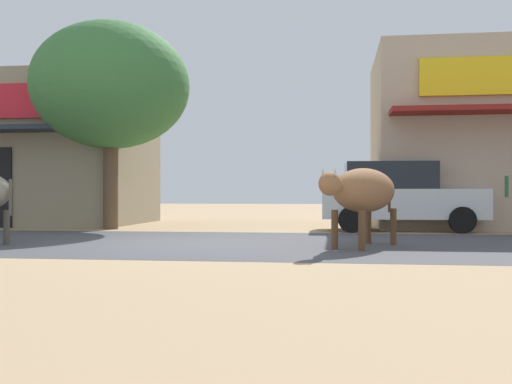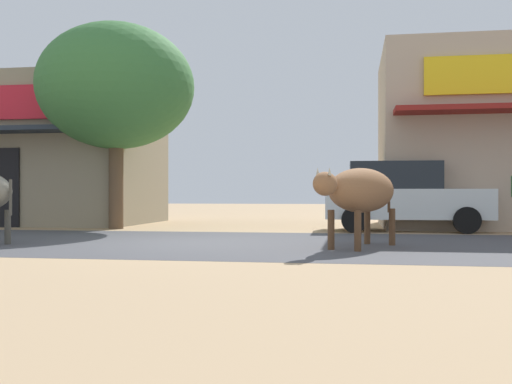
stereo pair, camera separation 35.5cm
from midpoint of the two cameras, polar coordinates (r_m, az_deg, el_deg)
The scene contains 7 objects.
ground at distance 11.07m, azimuth -5.35°, elevation -4.78°, with size 80.00×80.00×0.00m, color tan.
asphalt_road at distance 11.07m, azimuth -5.35°, elevation -4.77°, with size 72.00×5.86×0.00m, color #48484D.
storefront_left_cafe at distance 19.80m, azimuth -21.93°, elevation 3.42°, with size 8.68×5.41×4.23m.
roadside_tree at distance 15.81m, azimuth -12.49°, elevation 9.69°, with size 3.95×3.95×5.19m.
parked_hatchback_car at distance 14.79m, azimuth 14.37°, elevation -0.35°, with size 3.82×1.94×1.64m.
cow_far_dark at distance 10.09m, azimuth 10.93°, elevation 0.09°, with size 1.57×2.51×1.32m.
pedestrian_by_shop at distance 15.40m, azimuth 23.55°, elevation -0.19°, with size 0.33×0.61×1.51m.
Camera 2 is at (2.97, -10.65, 0.90)m, focal length 42.18 mm.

